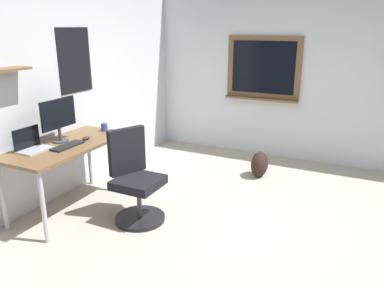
# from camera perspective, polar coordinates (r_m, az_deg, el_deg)

# --- Properties ---
(ground_plane) EXTENTS (5.20, 5.20, 0.00)m
(ground_plane) POSITION_cam_1_polar(r_m,az_deg,el_deg) (3.76, 10.35, -13.82)
(ground_plane) COLOR #ADA393
(ground_plane) RESTS_ON ground
(wall_back) EXTENTS (5.00, 0.30, 2.60)m
(wall_back) POSITION_cam_1_polar(r_m,az_deg,el_deg) (4.54, -20.18, 8.47)
(wall_back) COLOR silver
(wall_back) RESTS_ON ground
(wall_right) EXTENTS (0.22, 5.00, 2.60)m
(wall_right) POSITION_cam_1_polar(r_m,az_deg,el_deg) (5.66, 17.83, 10.29)
(wall_right) COLOR silver
(wall_right) RESTS_ON ground
(desk) EXTENTS (1.37, 0.66, 0.75)m
(desk) POSITION_cam_1_polar(r_m,az_deg,el_deg) (4.17, -18.47, -0.99)
(desk) COLOR brown
(desk) RESTS_ON ground
(office_chair) EXTENTS (0.54, 0.56, 0.95)m
(office_chair) POSITION_cam_1_polar(r_m,az_deg,el_deg) (3.90, -8.64, -5.74)
(office_chair) COLOR black
(office_chair) RESTS_ON ground
(laptop) EXTENTS (0.31, 0.21, 0.23)m
(laptop) POSITION_cam_1_polar(r_m,az_deg,el_deg) (4.05, -23.24, -0.15)
(laptop) COLOR #ADAFB5
(laptop) RESTS_ON desk
(monitor_primary) EXTENTS (0.46, 0.17, 0.46)m
(monitor_primary) POSITION_cam_1_polar(r_m,az_deg,el_deg) (4.18, -19.66, 3.87)
(monitor_primary) COLOR #38383D
(monitor_primary) RESTS_ON desk
(keyboard) EXTENTS (0.37, 0.13, 0.02)m
(keyboard) POSITION_cam_1_polar(r_m,az_deg,el_deg) (4.05, -18.41, -0.27)
(keyboard) COLOR black
(keyboard) RESTS_ON desk
(computer_mouse) EXTENTS (0.10, 0.06, 0.03)m
(computer_mouse) POSITION_cam_1_polar(r_m,az_deg,el_deg) (4.24, -15.82, 0.86)
(computer_mouse) COLOR #262628
(computer_mouse) RESTS_ON desk
(coffee_mug) EXTENTS (0.08, 0.08, 0.09)m
(coffee_mug) POSITION_cam_1_polar(r_m,az_deg,el_deg) (4.53, -13.21, 2.53)
(coffee_mug) COLOR #334CA5
(coffee_mug) RESTS_ON desk
(backpack) EXTENTS (0.32, 0.22, 0.34)m
(backpack) POSITION_cam_1_polar(r_m,az_deg,el_deg) (5.08, 10.24, -3.04)
(backpack) COLOR black
(backpack) RESTS_ON ground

